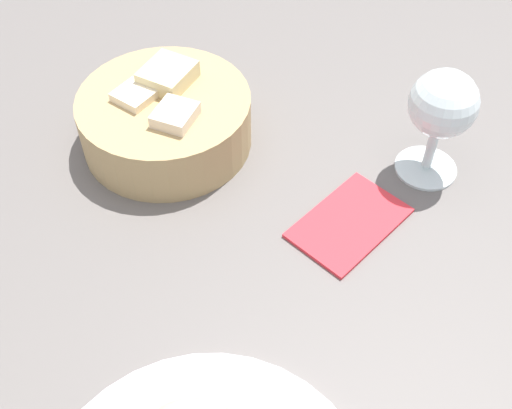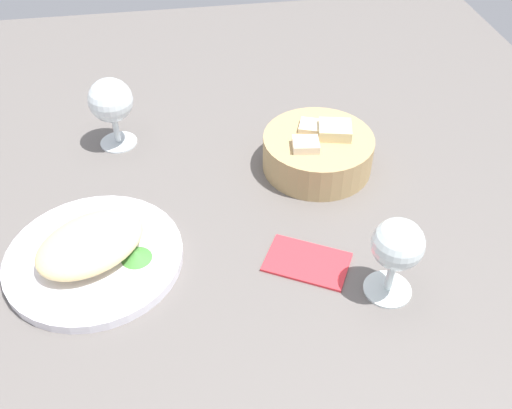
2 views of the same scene
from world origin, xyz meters
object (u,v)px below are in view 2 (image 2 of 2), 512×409
at_px(plate, 94,258).
at_px(folded_napkin, 307,261).
at_px(wine_glass_far, 111,103).
at_px(wine_glass_near, 397,248).
at_px(bread_basket, 318,151).

relative_size(plate, folded_napkin, 2.17).
bearing_deg(plate, folded_napkin, -9.87).
relative_size(wine_glass_far, folded_napkin, 1.10).
xyz_separation_m(plate, wine_glass_near, (0.37, -0.11, 0.07)).
bearing_deg(plate, bread_basket, 23.98).
bearing_deg(wine_glass_near, plate, 163.46).
relative_size(plate, bread_basket, 1.37).
distance_m(bread_basket, folded_napkin, 0.21).
bearing_deg(plate, wine_glass_far, 84.27).
distance_m(bread_basket, wine_glass_far, 0.34).
bearing_deg(wine_glass_near, wine_glass_far, 132.28).
height_order(bread_basket, folded_napkin, bread_basket).
bearing_deg(bread_basket, folded_napkin, -107.15).
height_order(plate, folded_napkin, plate).
relative_size(plate, wine_glass_near, 2.02).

